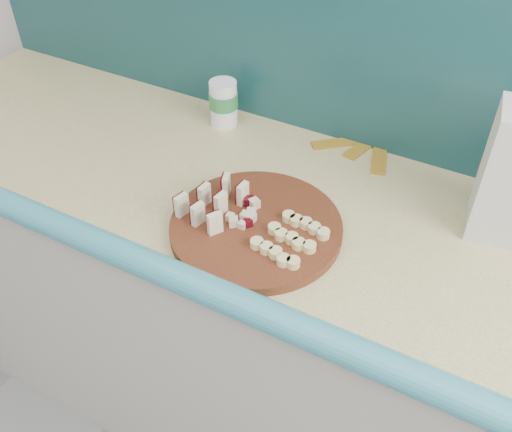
{
  "coord_description": "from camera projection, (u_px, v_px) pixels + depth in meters",
  "views": [
    {
      "loc": [
        0.46,
        0.63,
        1.7
      ],
      "look_at": [
        0.05,
        1.38,
        0.95
      ],
      "focal_mm": 40.0,
      "sensor_mm": 36.0,
      "label": 1
    }
  ],
  "objects": [
    {
      "name": "cutting_board",
      "position": [
        256.0,
        227.0,
        1.15
      ],
      "size": [
        0.4,
        0.4,
        0.02
      ],
      "primitive_type": "cylinder",
      "rotation": [
        0.0,
        0.0,
        -0.16
      ],
      "color": "#481D0F",
      "rests_on": "kitchen_counter"
    },
    {
      "name": "banana_slices",
      "position": [
        291.0,
        239.0,
        1.1
      ],
      "size": [
        0.13,
        0.14,
        0.02
      ],
      "color": "#EDE091",
      "rests_on": "cutting_board"
    },
    {
      "name": "banana_peel",
      "position": [
        362.0,
        148.0,
        1.38
      ],
      "size": [
        0.2,
        0.18,
        0.01
      ],
      "rotation": [
        0.0,
        0.0,
        -0.42
      ],
      "color": "gold",
      "rests_on": "kitchen_counter"
    },
    {
      "name": "canister",
      "position": [
        224.0,
        102.0,
        1.43
      ],
      "size": [
        0.07,
        0.07,
        0.12
      ],
      "rotation": [
        0.0,
        0.0,
        -0.1
      ],
      "color": "white",
      "rests_on": "kitchen_counter"
    },
    {
      "name": "apple_chunks",
      "position": [
        247.0,
        216.0,
        1.15
      ],
      "size": [
        0.06,
        0.06,
        0.02
      ],
      "color": "beige",
      "rests_on": "cutting_board"
    },
    {
      "name": "backsplash",
      "position": [
        363.0,
        44.0,
        1.25
      ],
      "size": [
        2.2,
        0.02,
        0.5
      ],
      "primitive_type": "cube",
      "color": "teal",
      "rests_on": "kitchen_counter"
    },
    {
      "name": "apple_wedges",
      "position": [
        212.0,
        202.0,
        1.16
      ],
      "size": [
        0.11,
        0.15,
        0.05
      ],
      "color": "beige",
      "rests_on": "cutting_board"
    },
    {
      "name": "kitchen_counter",
      "position": [
        292.0,
        335.0,
        1.52
      ],
      "size": [
        2.2,
        0.63,
        0.91
      ],
      "color": "beige",
      "rests_on": "ground"
    }
  ]
}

